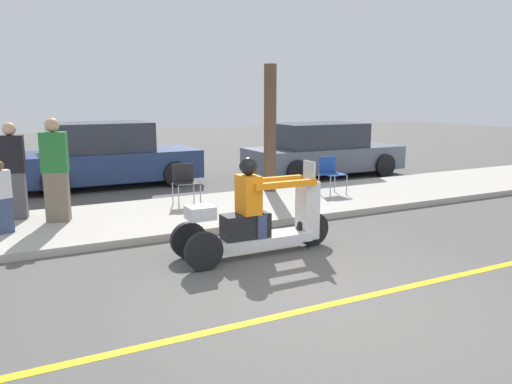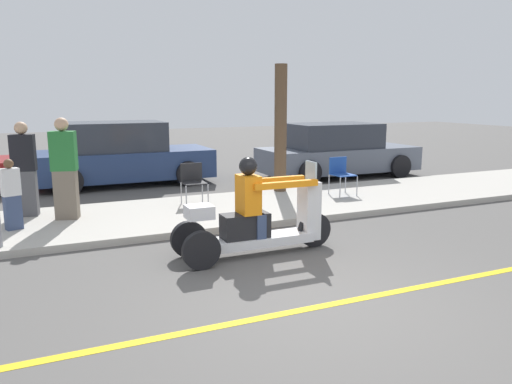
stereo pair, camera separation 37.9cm
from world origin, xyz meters
The scene contains 12 objects.
ground_plane centered at (0.00, 0.00, 0.00)m, with size 60.00×60.00×0.00m, color #565451.
lane_stripe centered at (0.06, 0.00, 0.00)m, with size 24.00×0.12×0.01m.
sidewalk_strip centered at (0.00, 4.60, 0.06)m, with size 28.00×2.80×0.12m.
motorcycle_trike centered at (0.07, 1.97, 0.51)m, with size 2.42×0.69×1.44m.
spectator_by_tree centered at (-3.19, 4.45, 0.68)m, with size 0.32×0.25×1.16m.
spectator_far_back centered at (-2.33, 4.87, 0.98)m, with size 0.48×0.37×1.79m.
spectator_end_of_line centered at (-2.98, 5.40, 0.94)m, with size 0.44×0.31×1.70m.
folding_chair_set_back centered at (3.35, 4.78, 0.62)m, with size 0.47×0.47×0.82m.
folding_chair_curbside centered at (0.07, 5.13, 0.62)m, with size 0.49×0.49×0.82m.
parked_car_lot_center centered at (5.04, 7.58, 0.71)m, with size 4.50×2.02×1.51m.
parked_car_lot_far centered at (-0.75, 8.73, 0.76)m, with size 4.41×2.05×1.62m.
tree_trunk centered at (2.31, 5.70, 1.54)m, with size 0.28×0.28×2.85m.
Camera 2 is at (-2.77, -4.41, 2.28)m, focal length 35.00 mm.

